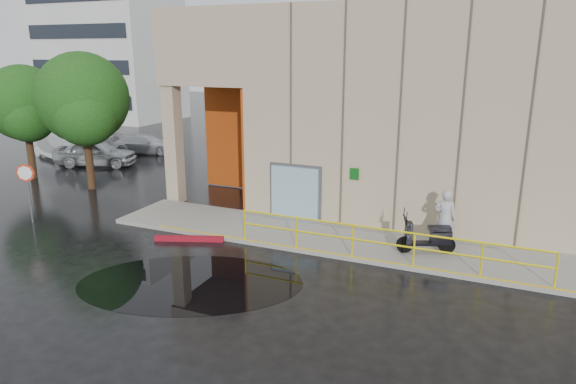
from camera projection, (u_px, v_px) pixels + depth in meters
name	position (u px, v px, depth m)	size (l,w,h in m)	color
ground	(209.00, 282.00, 14.65)	(120.00, 120.00, 0.00)	black
sidewalk	(384.00, 246.00, 17.08)	(20.00, 3.00, 0.15)	gray
building	(451.00, 105.00, 21.30)	(20.00, 10.17, 8.00)	tan
guardrail	(382.00, 244.00, 15.63)	(9.56, 0.06, 1.03)	yellow
distant_building	(109.00, 38.00, 48.12)	(12.00, 8.08, 15.00)	silver
person	(445.00, 218.00, 16.61)	(0.71, 0.47, 1.94)	#ABABB0
scooter	(428.00, 228.00, 16.12)	(1.90, 1.21, 1.44)	black
stop_sign	(26.00, 180.00, 19.22)	(0.64, 0.34, 2.31)	slate
red_curb	(189.00, 239.00, 17.73)	(2.40, 0.18, 0.18)	maroon
puddle	(191.00, 283.00, 14.57)	(6.40, 3.94, 0.01)	black
car_a	(96.00, 153.00, 29.19)	(1.78, 4.43, 1.51)	silver
car_b	(58.00, 146.00, 31.27)	(1.60, 4.60, 1.52)	white
car_c	(145.00, 144.00, 32.78)	(1.72, 4.24, 1.23)	silver
tree_near	(83.00, 102.00, 23.29)	(4.16, 4.16, 6.37)	black
tree_far	(25.00, 106.00, 25.53)	(3.80, 3.76, 5.74)	black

